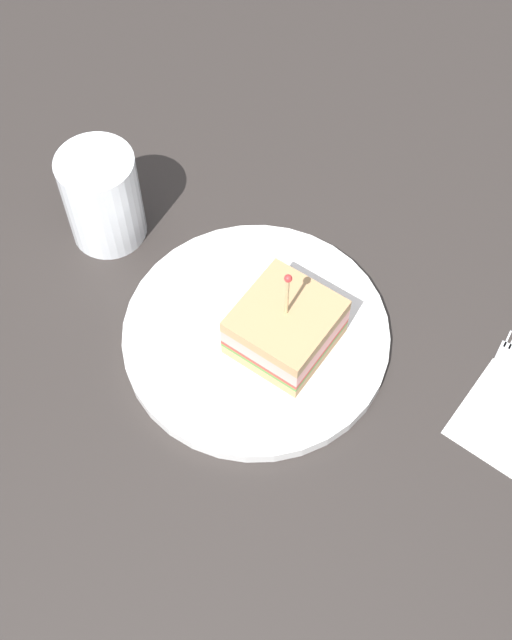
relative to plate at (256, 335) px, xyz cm
name	(u,v)px	position (x,y,z in cm)	size (l,w,h in cm)	color
ground_plane	(256,344)	(0.00, 0.00, -1.69)	(116.26, 116.26, 2.00)	#2D2826
plate	(256,335)	(0.00, 0.00, 0.00)	(25.29, 25.29, 1.38)	white
sandwich_half_center	(285,327)	(-1.92, -2.17, 3.28)	(11.78, 11.87, 10.79)	tan
drink_glass	(103,201)	(17.21, 10.22, 4.02)	(7.67, 7.67, 10.40)	beige
napkin	(509,421)	(-15.44, -18.94, -0.62)	(9.55, 8.60, 0.15)	white
fork	(501,374)	(-10.97, -20.35, -0.52)	(9.56, 10.34, 0.35)	silver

